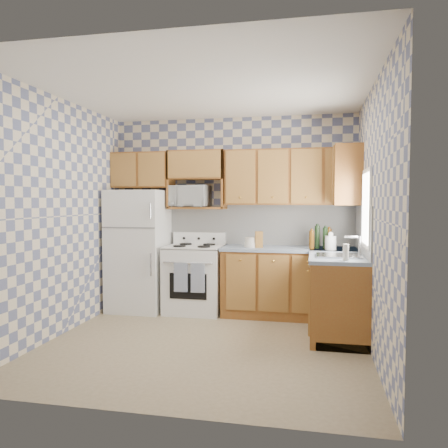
{
  "coord_description": "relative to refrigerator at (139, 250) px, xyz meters",
  "views": [
    {
      "loc": [
        1.12,
        -4.48,
        1.53
      ],
      "look_at": [
        0.05,
        0.75,
        1.25
      ],
      "focal_mm": 35.0,
      "sensor_mm": 36.0,
      "label": 1
    }
  ],
  "objects": [
    {
      "name": "window",
      "position": [
        2.96,
        -0.8,
        0.61
      ],
      "size": [
        0.02,
        0.66,
        0.86
      ],
      "primitive_type": "cube",
      "color": "white",
      "rests_on": "right_wall"
    },
    {
      "name": "upper_cabinets_fridge",
      "position": [
        -0.02,
        0.19,
        1.13
      ],
      "size": [
        0.82,
        0.33,
        0.5
      ],
      "primitive_type": "cube",
      "color": "brown",
      "rests_on": "back_wall"
    },
    {
      "name": "base_cabinets_right",
      "position": [
        2.67,
        -0.45,
        -0.4
      ],
      "size": [
        0.6,
        1.6,
        0.88
      ],
      "primitive_type": "cube",
      "color": "brown",
      "rests_on": "floor"
    },
    {
      "name": "backsplash_right",
      "position": [
        2.96,
        -0.45,
        0.36
      ],
      "size": [
        0.02,
        1.6,
        0.56
      ],
      "primitive_type": "cube",
      "color": "white",
      "rests_on": "right_wall"
    },
    {
      "name": "bottle_1",
      "position": [
        2.55,
        -0.07,
        0.22
      ],
      "size": [
        0.06,
        0.06,
        0.27
      ],
      "primitive_type": "cylinder",
      "color": "black",
      "rests_on": "countertop_back"
    },
    {
      "name": "upper_cabinets_back",
      "position": [
        2.1,
        0.19,
        1.01
      ],
      "size": [
        1.75,
        0.33,
        0.74
      ],
      "primitive_type": "cube",
      "color": "brown",
      "rests_on": "back_wall"
    },
    {
      "name": "refrigerator",
      "position": [
        0.0,
        0.0,
        0.0
      ],
      "size": [
        0.75,
        0.7,
        1.68
      ],
      "primitive_type": "cube",
      "color": "white",
      "rests_on": "floor"
    },
    {
      "name": "cooktop",
      "position": [
        0.8,
        0.03,
        0.07
      ],
      "size": [
        0.76,
        0.65,
        0.02
      ],
      "primitive_type": "cube",
      "color": "silver",
      "rests_on": "stove_body"
    },
    {
      "name": "microwave",
      "position": [
        0.7,
        0.17,
        0.76
      ],
      "size": [
        0.56,
        0.4,
        0.3
      ],
      "primitive_type": "imported",
      "rotation": [
        0.0,
        0.0,
        -0.06
      ],
      "color": "white",
      "rests_on": "microwave_shelf"
    },
    {
      "name": "floor",
      "position": [
        1.27,
        -1.25,
        -0.84
      ],
      "size": [
        3.4,
        3.4,
        0.0
      ],
      "primitive_type": "plane",
      "color": "#7E6C4E",
      "rests_on": "ground"
    },
    {
      "name": "bottle_0",
      "position": [
        2.45,
        -0.01,
        0.23
      ],
      "size": [
        0.06,
        0.06,
        0.29
      ],
      "primitive_type": "cylinder",
      "color": "black",
      "rests_on": "countertop_back"
    },
    {
      "name": "soap_bottle",
      "position": [
        2.73,
        -1.12,
        0.17
      ],
      "size": [
        0.06,
        0.06,
        0.17
      ],
      "primitive_type": "cylinder",
      "color": "silver",
      "rests_on": "countertop_right"
    },
    {
      "name": "sink",
      "position": [
        2.67,
        -0.8,
        0.09
      ],
      "size": [
        0.48,
        0.4,
        0.03
      ],
      "primitive_type": "cube",
      "color": "#B7B7BC",
      "rests_on": "countertop_right"
    },
    {
      "name": "stove_body",
      "position": [
        0.8,
        0.03,
        -0.39
      ],
      "size": [
        0.76,
        0.65,
        0.9
      ],
      "primitive_type": "cube",
      "color": "white",
      "rests_on": "floor"
    },
    {
      "name": "bottle_3",
      "position": [
        2.38,
        -0.09,
        0.2
      ],
      "size": [
        0.06,
        0.06,
        0.24
      ],
      "primitive_type": "cylinder",
      "color": "#54310C",
      "rests_on": "countertop_back"
    },
    {
      "name": "electric_kettle",
      "position": [
        2.61,
        -0.14,
        0.17
      ],
      "size": [
        0.14,
        0.14,
        0.18
      ],
      "primitive_type": "cylinder",
      "color": "white",
      "rests_on": "countertop_back"
    },
    {
      "name": "upper_cabinets_right",
      "position": [
        2.81,
        0.0,
        1.01
      ],
      "size": [
        0.33,
        0.7,
        0.74
      ],
      "primitive_type": "cube",
      "color": "brown",
      "rests_on": "right_wall"
    },
    {
      "name": "countertop_back",
      "position": [
        2.1,
        0.05,
        0.06
      ],
      "size": [
        1.77,
        0.63,
        0.04
      ],
      "primitive_type": "cube",
      "color": "slate",
      "rests_on": "base_cabinets_back"
    },
    {
      "name": "countertop_right",
      "position": [
        2.67,
        -0.45,
        0.06
      ],
      "size": [
        0.63,
        1.6,
        0.04
      ],
      "primitive_type": "cube",
      "color": "slate",
      "rests_on": "base_cabinets_right"
    },
    {
      "name": "knife_block",
      "position": [
        1.7,
        -0.04,
        0.19
      ],
      "size": [
        0.11,
        0.11,
        0.21
      ],
      "primitive_type": "cube",
      "rotation": [
        0.0,
        0.0,
        0.21
      ],
      "color": "brown",
      "rests_on": "countertop_back"
    },
    {
      "name": "bottle_2",
      "position": [
        2.6,
        0.03,
        0.21
      ],
      "size": [
        0.06,
        0.06,
        0.26
      ],
      "primitive_type": "cylinder",
      "color": "#54310C",
      "rests_on": "countertop_back"
    },
    {
      "name": "microwave_shelf",
      "position": [
        0.8,
        0.19,
        0.6
      ],
      "size": [
        0.8,
        0.33,
        0.03
      ],
      "primitive_type": "cube",
      "color": "brown",
      "rests_on": "back_wall"
    },
    {
      "name": "base_cabinets_back",
      "position": [
        2.1,
        0.05,
        -0.4
      ],
      "size": [
        1.75,
        0.6,
        0.88
      ],
      "primitive_type": "cube",
      "color": "brown",
      "rests_on": "floor"
    },
    {
      "name": "backsplash_back",
      "position": [
        1.68,
        0.34,
        0.36
      ],
      "size": [
        2.6,
        0.02,
        0.56
      ],
      "primitive_type": "cube",
      "color": "white",
      "rests_on": "back_wall"
    },
    {
      "name": "back_wall",
      "position": [
        1.27,
        0.35,
        0.51
      ],
      "size": [
        3.4,
        0.02,
        2.7
      ],
      "primitive_type": "cube",
      "color": "slate",
      "rests_on": "ground"
    },
    {
      "name": "food_containers",
      "position": [
        1.6,
        -0.0,
        0.15
      ],
      "size": [
        0.2,
        0.2,
        0.13
      ],
      "primitive_type": null,
      "color": "silver",
      "rests_on": "countertop_back"
    },
    {
      "name": "dish_towel_right",
      "position": [
        0.94,
        -0.32,
        -0.3
      ],
      "size": [
        0.18,
        0.02,
        0.38
      ],
      "primitive_type": "cube",
      "color": "navy",
      "rests_on": "stove_body"
    },
    {
      "name": "backguard",
      "position": [
        0.8,
        0.3,
        0.16
      ],
      "size": [
        0.76,
        0.08,
        0.17
      ],
      "primitive_type": "cube",
      "color": "white",
      "rests_on": "cooktop"
    },
    {
      "name": "dish_towel_left",
      "position": [
        0.71,
        -0.32,
        -0.3
      ],
      "size": [
        0.18,
        0.02,
        0.38
      ],
      "primitive_type": "cube",
      "color": "navy",
      "rests_on": "stove_body"
    },
    {
      "name": "right_wall",
      "position": [
        2.97,
        -1.25,
        0.51
      ],
      "size": [
        0.02,
        3.2,
        2.7
      ],
      "primitive_type": "cube",
      "color": "slate",
      "rests_on": "ground"
    }
  ]
}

